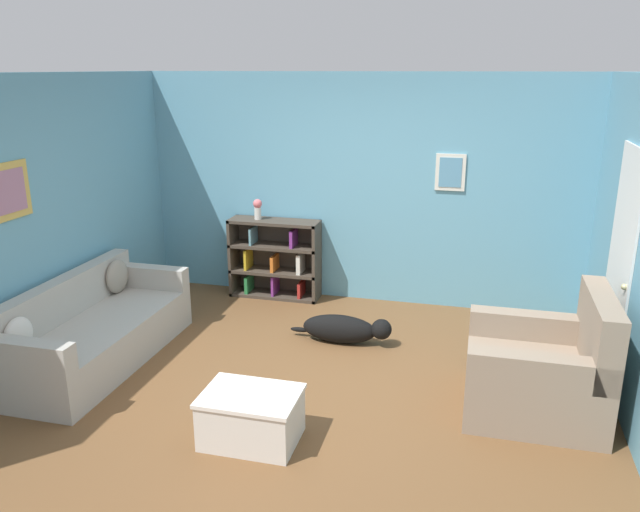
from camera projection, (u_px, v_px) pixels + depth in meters
name	position (u px, v px, depth m)	size (l,w,h in m)	color
ground_plane	(309.00, 384.00, 5.41)	(14.00, 14.00, 0.00)	brown
wall_back	(361.00, 190.00, 7.12)	(5.60, 0.13, 2.60)	#609EB7
wall_left	(37.00, 222.00, 5.64)	(0.13, 5.00, 2.60)	#609EB7
couch	(93.00, 332.00, 5.78)	(0.85, 2.09, 0.78)	#ADA89E
bookshelf	(276.00, 259.00, 7.40)	(1.07, 0.32, 0.94)	#42382D
recliner_chair	(543.00, 371.00, 4.92)	(1.05, 1.02, 1.00)	gray
coffee_table	(251.00, 415.00, 4.55)	(0.70, 0.51, 0.38)	silver
dog	(344.00, 329.00, 6.19)	(1.05, 0.26, 0.29)	black
vase	(258.00, 208.00, 7.25)	(0.10, 0.10, 0.24)	silver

